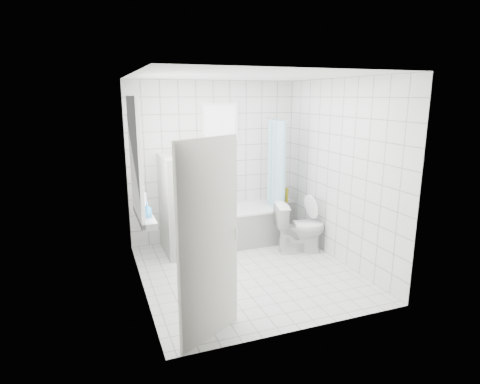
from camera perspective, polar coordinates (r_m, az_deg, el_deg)
name	(u,v)px	position (r m, az deg, el deg)	size (l,w,h in m)	color
ground	(248,272)	(5.62, 1.07, -11.27)	(3.00, 3.00, 0.00)	white
ceiling	(248,75)	(5.11, 1.21, 16.24)	(3.00, 3.00, 0.00)	white
wall_back	(214,162)	(6.61, -3.69, 4.28)	(2.80, 0.02, 2.60)	white
wall_front	(306,209)	(3.90, 9.32, -2.41)	(2.80, 0.02, 2.60)	white
wall_left	(138,188)	(4.88, -14.32, 0.58)	(0.02, 3.00, 2.60)	white
wall_right	(339,172)	(5.87, 13.96, 2.73)	(0.02, 3.00, 2.60)	white
window_left	(137,159)	(5.13, -14.40, 4.59)	(0.01, 0.90, 1.40)	white
window_back	(220,122)	(6.52, -2.81, 9.92)	(0.50, 0.01, 0.50)	white
window_sill	(144,216)	(5.29, -13.45, -3.31)	(0.18, 1.02, 0.08)	white
door	(209,243)	(3.85, -4.46, -7.18)	(0.04, 0.80, 2.00)	silver
bathtub	(227,227)	(6.52, -1.91, -4.96)	(1.76, 0.77, 0.58)	white
partition_wall	(168,206)	(6.12, -10.20, -1.92)	(0.15, 0.85, 1.50)	white
tiled_ledge	(282,216)	(7.17, 5.99, -3.44)	(0.40, 0.24, 0.55)	white
toilet	(300,227)	(6.25, 8.51, -5.01)	(0.43, 0.76, 0.78)	white
curtain_rod	(275,119)	(6.48, 5.02, 10.31)	(0.02, 0.02, 0.80)	silver
shower_curtain	(277,176)	(6.48, 5.35, 2.27)	(0.14, 0.48, 1.78)	#46A7CE
tub_faucet	(226,188)	(6.71, -2.06, 0.53)	(0.18, 0.06, 0.06)	silver
sill_bottles	(144,203)	(5.27, -13.48, -1.51)	(0.17, 0.48, 0.31)	silver
ledge_bottles	(285,195)	(7.03, 6.39, -0.46)	(0.14, 0.14, 0.26)	#178E29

